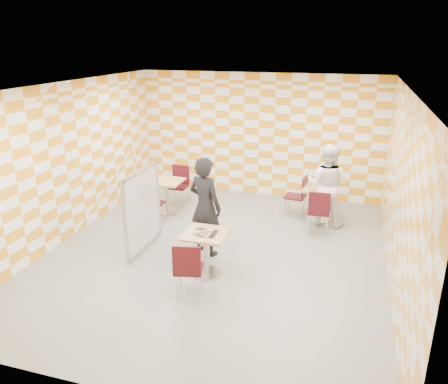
# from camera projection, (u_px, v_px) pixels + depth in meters

# --- Properties ---
(room_shell) EXTENTS (7.00, 7.00, 7.00)m
(room_shell) POSITION_uv_depth(u_px,v_px,m) (224.00, 168.00, 8.02)
(room_shell) COLOR gray
(room_shell) RESTS_ON ground
(main_table) EXTENTS (0.70, 0.70, 0.75)m
(main_table) POSITION_uv_depth(u_px,v_px,m) (206.00, 246.00, 7.19)
(main_table) COLOR tan
(main_table) RESTS_ON ground
(second_table) EXTENTS (0.70, 0.70, 0.75)m
(second_table) POSITION_uv_depth(u_px,v_px,m) (319.00, 198.00, 9.36)
(second_table) COLOR tan
(second_table) RESTS_ON ground
(empty_table) EXTENTS (0.70, 0.70, 0.75)m
(empty_table) POSITION_uv_depth(u_px,v_px,m) (167.00, 191.00, 9.81)
(empty_table) COLOR tan
(empty_table) RESTS_ON ground
(chair_main_front) EXTENTS (0.50, 0.51, 0.92)m
(chair_main_front) POSITION_uv_depth(u_px,v_px,m) (188.00, 266.00, 6.48)
(chair_main_front) COLOR #3A0B12
(chair_main_front) RESTS_ON ground
(chair_second_front) EXTENTS (0.43, 0.44, 0.92)m
(chair_second_front) POSITION_uv_depth(u_px,v_px,m) (319.00, 209.00, 8.67)
(chair_second_front) COLOR #3A0B12
(chair_second_front) RESTS_ON ground
(chair_second_side) EXTENTS (0.47, 0.46, 0.92)m
(chair_second_side) POSITION_uv_depth(u_px,v_px,m) (299.00, 193.00, 9.56)
(chair_second_side) COLOR #3A0B12
(chair_second_side) RESTS_ON ground
(chair_empty_near) EXTENTS (0.44, 0.45, 0.92)m
(chair_empty_near) POSITION_uv_depth(u_px,v_px,m) (151.00, 201.00, 9.10)
(chair_empty_near) COLOR #3A0B12
(chair_empty_near) RESTS_ON ground
(chair_empty_far) EXTENTS (0.42, 0.43, 0.92)m
(chair_empty_far) POSITION_uv_depth(u_px,v_px,m) (179.00, 182.00, 10.32)
(chair_empty_far) COLOR #3A0B12
(chair_empty_far) RESTS_ON ground
(partition) EXTENTS (0.08, 1.38, 1.55)m
(partition) POSITION_uv_depth(u_px,v_px,m) (143.00, 210.00, 7.96)
(partition) COLOR white
(partition) RESTS_ON ground
(man_dark) EXTENTS (0.77, 0.63, 1.82)m
(man_dark) POSITION_uv_depth(u_px,v_px,m) (205.00, 207.00, 7.78)
(man_dark) COLOR black
(man_dark) RESTS_ON ground
(man_white) EXTENTS (0.94, 0.79, 1.74)m
(man_white) POSITION_uv_depth(u_px,v_px,m) (327.00, 185.00, 9.06)
(man_white) COLOR white
(man_white) RESTS_ON ground
(pizza_on_foil) EXTENTS (0.40, 0.40, 0.04)m
(pizza_on_foil) POSITION_uv_depth(u_px,v_px,m) (205.00, 232.00, 7.09)
(pizza_on_foil) COLOR silver
(pizza_on_foil) RESTS_ON main_table
(sport_bottle) EXTENTS (0.06, 0.06, 0.20)m
(sport_bottle) POSITION_uv_depth(u_px,v_px,m) (311.00, 182.00, 9.36)
(sport_bottle) COLOR white
(sport_bottle) RESTS_ON second_table
(soda_bottle) EXTENTS (0.07, 0.07, 0.23)m
(soda_bottle) POSITION_uv_depth(u_px,v_px,m) (325.00, 183.00, 9.21)
(soda_bottle) COLOR black
(soda_bottle) RESTS_ON second_table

